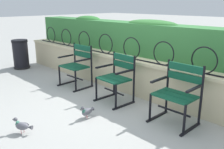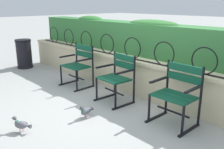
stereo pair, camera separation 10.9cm
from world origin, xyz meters
The scene contains 10 objects.
ground_plane centered at (0.00, 0.00, 0.00)m, with size 60.00×60.00×0.00m, color #ADADA8.
stone_wall centered at (0.00, 0.83, 0.35)m, with size 7.62×0.41×0.69m.
iron_arch_fence centered at (-0.14, 0.75, 0.88)m, with size 7.07×0.02×0.42m.
hedge_row centered at (-0.01, 1.27, 1.04)m, with size 7.47×0.53×0.73m.
park_chair_left centered at (-1.26, 0.28, 0.47)m, with size 0.61×0.54×0.89m.
park_chair_centre centered at (-0.05, 0.26, 0.46)m, with size 0.59×0.55×0.86m.
park_chair_right centered at (1.15, 0.30, 0.47)m, with size 0.61×0.52×0.89m.
pigeon_near_chairs centered at (-0.15, -1.50, 0.11)m, with size 0.26×0.20×0.22m.
pigeon_far_side centered at (0.11, -0.58, 0.11)m, with size 0.13×0.29×0.22m.
trash_bin centered at (-3.54, 0.08, 0.37)m, with size 0.44×0.44×0.78m.
Camera 1 is at (2.88, -2.76, 1.73)m, focal length 39.45 mm.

